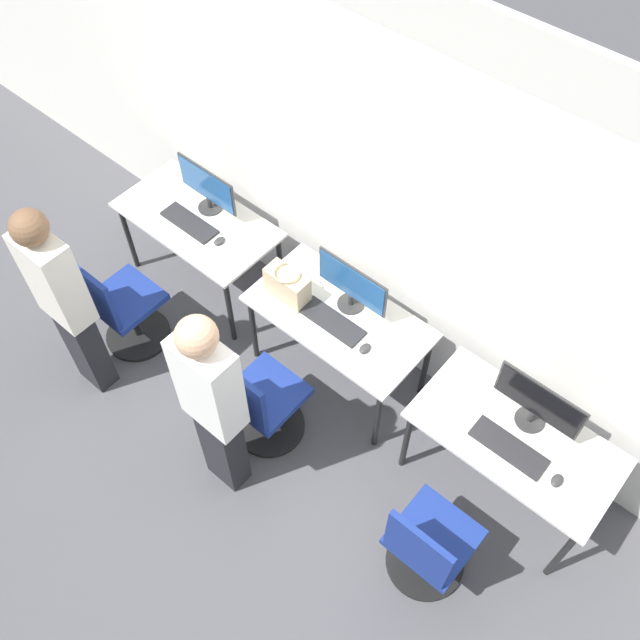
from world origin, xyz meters
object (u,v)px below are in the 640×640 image
Objects in this scene: office_chair_left at (122,310)px; handbag at (287,285)px; keyboard_left at (189,223)px; monitor_right at (538,403)px; monitor_center at (352,285)px; office_chair_right at (427,548)px; keyboard_center at (332,321)px; person_center at (213,403)px; monitor_left at (207,187)px; mouse_right at (557,481)px; office_chair_center at (261,405)px; mouse_left at (219,241)px; keyboard_right at (509,447)px; mouse_center at (365,348)px; person_left at (63,299)px.

handbag reaches higher than office_chair_left.
monitor_right is (2.67, 0.21, 0.19)m from keyboard_left.
office_chair_right is at bearing -34.31° from monitor_center.
person_center is (-0.05, -0.99, 0.22)m from keyboard_center.
keyboard_left is 1.00× the size of keyboard_center.
person_center is at bearing -12.24° from office_chair_left.
office_chair_right reaches higher than keyboard_left.
handbag is (-1.70, -0.24, -0.09)m from monitor_right.
monitor_left is 0.58× the size of office_chair_left.
office_chair_right is (1.29, -0.68, -0.33)m from keyboard_center.
mouse_right is at bearing -4.60° from monitor_left.
mouse_right is (1.72, 0.60, 0.34)m from office_chair_center.
office_chair_center is 1.36m from office_chair_right.
monitor_center is 1.18× the size of keyboard_center.
mouse_right is (1.65, -0.22, -0.18)m from monitor_center.
office_chair_left reaches higher than mouse_left.
handbag is at bearing -13.73° from monitor_left.
keyboard_center is 0.50× the size of office_chair_right.
mouse_left is 1.04m from keyboard_center.
keyboard_right is (1.38, 0.96, -0.22)m from person_center.
handbag reaches higher than keyboard_left.
monitor_left is 1.76m from person_center.
monitor_center is 0.32× the size of person_center.
keyboard_right is (1.34, -0.02, 0.00)m from keyboard_center.
mouse_left is at bearing 2.36° from keyboard_left.
monitor_center is at bearing 9.65° from mouse_left.
monitor_right is at bearing 4.75° from mouse_left.
mouse_center is at bearing -1.15° from keyboard_left.
keyboard_center is (1.04, -0.02, -0.01)m from mouse_left.
person_center is 18.87× the size of mouse_right.
keyboard_right is (2.38, -0.04, -0.01)m from mouse_left.
person_center reaches higher than keyboard_right.
keyboard_center is (1.34, -0.21, -0.19)m from monitor_left.
person_center reaches higher than monitor_center.
keyboard_left is (0.00, -0.21, -0.19)m from monitor_left.
keyboard_left is at bearing 92.46° from person_left.
mouse_right is (2.94, 1.05, -0.20)m from person_left.
monitor_left reaches higher than office_chair_center.
keyboard_right is (1.41, 0.60, 0.33)m from office_chair_center.
keyboard_right is at bearing -0.57° from keyboard_left.
office_chair_left is 3.06× the size of handbag.
monitor_right is at bearing 18.89° from office_chair_left.
keyboard_left is 0.78m from office_chair_left.
monitor_left reaches higher than mouse_right.
person_left is 1.81m from monitor_center.
mouse_left is 2.69m from mouse_right.
person_left is at bearing -146.65° from mouse_center.
keyboard_left is at bearing 142.46° from person_center.
monitor_center is at bearing 170.81° from keyboard_right.
person_left is (0.06, -0.37, 0.53)m from office_chair_left.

